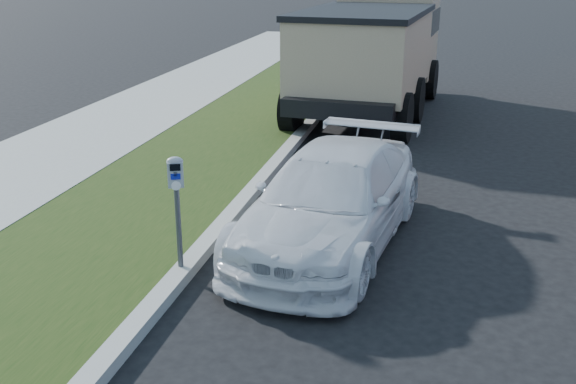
# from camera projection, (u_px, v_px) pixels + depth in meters

# --- Properties ---
(ground) EXTENTS (120.00, 120.00, 0.00)m
(ground) POSITION_uv_depth(u_px,v_px,m) (386.00, 311.00, 7.76)
(ground) COLOR black
(ground) RESTS_ON ground
(streetside) EXTENTS (6.12, 50.00, 0.15)m
(streetside) POSITION_uv_depth(u_px,v_px,m) (49.00, 207.00, 10.77)
(streetside) COLOR gray
(streetside) RESTS_ON ground
(parking_meter) EXTENTS (0.24, 0.20, 1.46)m
(parking_meter) POSITION_uv_depth(u_px,v_px,m) (176.00, 188.00, 8.19)
(parking_meter) COLOR #3F4247
(parking_meter) RESTS_ON ground
(white_wagon) EXTENTS (2.48, 4.80, 1.33)m
(white_wagon) POSITION_uv_depth(u_px,v_px,m) (331.00, 199.00, 9.38)
(white_wagon) COLOR silver
(white_wagon) RESTS_ON ground
(dump_truck) EXTENTS (3.36, 7.32, 2.79)m
(dump_truck) POSITION_uv_depth(u_px,v_px,m) (373.00, 50.00, 17.14)
(dump_truck) COLOR black
(dump_truck) RESTS_ON ground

